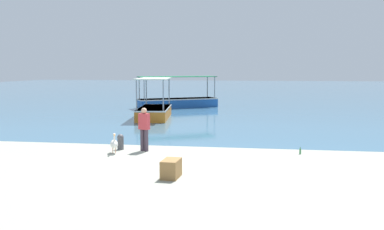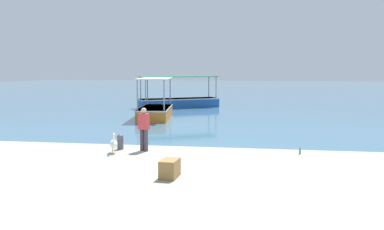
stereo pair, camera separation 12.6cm
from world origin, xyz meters
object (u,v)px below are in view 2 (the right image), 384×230
object	(u,v)px
pelican	(114,143)
cargo_crate	(170,169)
fishing_boat_near_right	(179,101)
fisherman_standing	(144,128)
fishing_boat_far_right	(155,110)
mooring_bollard	(120,141)
glass_bottle	(300,151)

from	to	relation	value
pelican	cargo_crate	xyz separation A→B (m)	(2.85, -3.19, -0.11)
fishing_boat_near_right	fisherman_standing	size ratio (longest dim) A/B	3.86
fishing_boat_far_right	fishing_boat_near_right	world-z (taller)	fishing_boat_far_right
fishing_boat_near_right	fisherman_standing	distance (m)	18.43
cargo_crate	pelican	bearing A→B (deg)	131.81
fishing_boat_far_right	pelican	distance (m)	11.21
fishing_boat_near_right	pelican	size ratio (longest dim) A/B	8.15
fishing_boat_near_right	cargo_crate	distance (m)	22.45
cargo_crate	mooring_bollard	bearing A→B (deg)	125.72
fishing_boat_near_right	pelican	xyz separation A→B (m)	(1.14, -18.90, -0.15)
fishing_boat_far_right	cargo_crate	world-z (taller)	fishing_boat_far_right
fishing_boat_far_right	glass_bottle	size ratio (longest dim) A/B	18.63
cargo_crate	glass_bottle	xyz separation A→B (m)	(4.09, 4.13, -0.16)
pelican	cargo_crate	size ratio (longest dim) A/B	1.02
pelican	fisherman_standing	size ratio (longest dim) A/B	0.47
fishing_boat_far_right	mooring_bollard	size ratio (longest dim) A/B	8.22
mooring_bollard	fishing_boat_near_right	bearing A→B (deg)	93.59
pelican	glass_bottle	xyz separation A→B (m)	(6.94, 0.94, -0.27)
pelican	glass_bottle	size ratio (longest dim) A/B	2.96
fishing_boat_near_right	mooring_bollard	size ratio (longest dim) A/B	10.65
fishing_boat_far_right	fishing_boat_near_right	bearing A→B (deg)	89.74
glass_bottle	cargo_crate	bearing A→B (deg)	-134.77
fishing_boat_far_right	fisherman_standing	xyz separation A→B (m)	(2.19, -10.54, 0.38)
pelican	glass_bottle	distance (m)	7.01
fishing_boat_far_right	glass_bottle	world-z (taller)	fishing_boat_far_right
fishing_boat_far_right	cargo_crate	bearing A→B (deg)	-74.30
fishing_boat_near_right	pelican	bearing A→B (deg)	-86.54
fisherman_standing	glass_bottle	world-z (taller)	fisherman_standing
fisherman_standing	glass_bottle	xyz separation A→B (m)	(5.93, 0.33, -0.80)
fishing_boat_far_right	mooring_bollard	distance (m)	10.43
fishing_boat_far_right	fishing_boat_near_right	distance (m)	7.75
fishing_boat_near_right	fishing_boat_far_right	bearing A→B (deg)	-90.26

